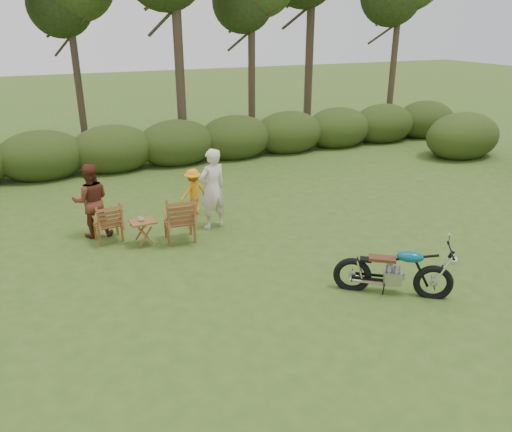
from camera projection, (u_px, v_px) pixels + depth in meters
name	position (u px, v px, depth m)	size (l,w,h in m)	color
ground	(317.00, 294.00, 8.45)	(80.00, 80.00, 0.00)	#344E1A
tree_line	(180.00, 37.00, 15.54)	(22.52, 11.62, 8.14)	#3C3121
motorcycle	(390.00, 293.00, 8.47)	(1.85, 0.71, 1.06)	#0C889F
lawn_chair_right	(181.00, 240.00, 10.49)	(0.68, 0.68, 0.99)	#5A3816
lawn_chair_left	(110.00, 240.00, 10.47)	(0.59, 0.59, 0.86)	brown
side_table	(144.00, 233.00, 10.17)	(0.52, 0.44, 0.53)	brown
cup	(141.00, 219.00, 10.04)	(0.11, 0.11, 0.09)	beige
adult_a	(214.00, 227.00, 11.15)	(0.65, 0.43, 1.79)	beige
adult_b	(96.00, 235.00, 10.72)	(0.77, 0.60, 1.59)	#5C291A
child	(194.00, 214.00, 11.90)	(0.72, 0.41, 1.11)	orange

